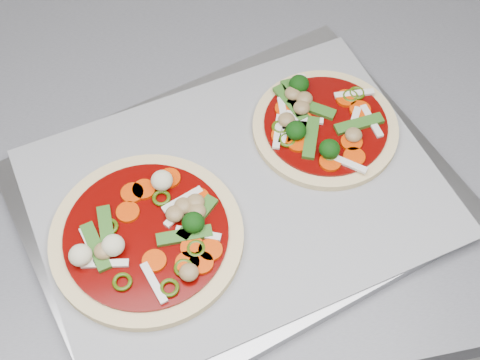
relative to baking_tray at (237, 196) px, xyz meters
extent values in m
cube|color=#B9B9B6|center=(0.23, 0.08, -0.48)|extent=(3.60, 0.60, 0.86)
cube|color=slate|center=(0.23, 0.08, -0.03)|extent=(3.60, 0.60, 0.04)
cube|color=gray|center=(0.00, 0.00, 0.00)|extent=(0.54, 0.46, 0.01)
cube|color=#95959A|center=(0.00, 0.00, 0.01)|extent=(0.50, 0.41, 0.00)
cylinder|color=beige|center=(-0.11, -0.04, 0.02)|extent=(0.22, 0.22, 0.01)
cylinder|color=#660403|center=(-0.11, -0.04, 0.02)|extent=(0.19, 0.19, 0.00)
torus|color=#324A09|center=(-0.13, -0.09, 0.03)|extent=(0.02, 0.02, 0.00)
cylinder|color=#F84A00|center=(-0.10, 0.01, 0.03)|extent=(0.03, 0.03, 0.00)
ellipsoid|color=olive|center=(-0.07, -0.10, 0.03)|extent=(0.02, 0.02, 0.01)
cube|color=#356A20|center=(-0.05, -0.03, 0.03)|extent=(0.05, 0.05, 0.00)
torus|color=#324A09|center=(-0.07, -0.09, 0.03)|extent=(0.03, 0.03, 0.00)
cylinder|color=#F84A00|center=(-0.12, -0.01, 0.03)|extent=(0.03, 0.03, 0.00)
torus|color=#324A09|center=(-0.09, -0.11, 0.03)|extent=(0.03, 0.03, 0.00)
cylinder|color=#F84A00|center=(-0.16, -0.05, 0.03)|extent=(0.03, 0.03, 0.00)
ellipsoid|color=olive|center=(-0.15, -0.05, 0.03)|extent=(0.02, 0.02, 0.01)
ellipsoid|color=beige|center=(-0.17, -0.06, 0.03)|extent=(0.03, 0.03, 0.02)
cylinder|color=#F84A00|center=(-0.10, -0.07, 0.03)|extent=(0.03, 0.03, 0.00)
cylinder|color=#F84A00|center=(-0.05, -0.09, 0.03)|extent=(0.03, 0.03, 0.00)
cube|color=silver|center=(-0.10, -0.10, 0.03)|extent=(0.02, 0.05, 0.00)
cube|color=#356A20|center=(-0.07, -0.05, 0.03)|extent=(0.06, 0.01, 0.00)
torus|color=#324A09|center=(-0.08, 0.00, 0.03)|extent=(0.03, 0.03, 0.00)
cube|color=silver|center=(-0.16, -0.04, 0.03)|extent=(0.02, 0.05, 0.00)
cylinder|color=#F84A00|center=(-0.11, 0.01, 0.03)|extent=(0.04, 0.04, 0.00)
torus|color=#324A09|center=(-0.06, -0.07, 0.03)|extent=(0.03, 0.03, 0.00)
cube|color=silver|center=(-0.06, -0.02, 0.03)|extent=(0.04, 0.04, 0.00)
cylinder|color=#F84A00|center=(-0.05, -0.01, 0.03)|extent=(0.03, 0.03, 0.00)
ellipsoid|color=olive|center=(-0.05, -0.03, 0.03)|extent=(0.03, 0.03, 0.01)
cylinder|color=#F84A00|center=(-0.07, -0.08, 0.03)|extent=(0.03, 0.03, 0.00)
ellipsoid|color=olive|center=(-0.05, -0.02, 0.03)|extent=(0.02, 0.02, 0.01)
ellipsoid|color=beige|center=(-0.08, 0.01, 0.03)|extent=(0.03, 0.03, 0.02)
cylinder|color=#F84A00|center=(-0.07, 0.02, 0.03)|extent=(0.03, 0.03, 0.00)
cube|color=silver|center=(-0.05, -0.05, 0.03)|extent=(0.05, 0.03, 0.00)
torus|color=#324A09|center=(-0.14, -0.03, 0.03)|extent=(0.03, 0.03, 0.00)
ellipsoid|color=#0E3D0C|center=(-0.06, -0.04, 0.03)|extent=(0.03, 0.03, 0.02)
cylinder|color=#F84A00|center=(-0.04, -0.07, 0.03)|extent=(0.04, 0.04, 0.00)
ellipsoid|color=olive|center=(-0.06, -0.02, 0.03)|extent=(0.03, 0.03, 0.01)
ellipsoid|color=beige|center=(-0.14, -0.05, 0.03)|extent=(0.03, 0.03, 0.02)
ellipsoid|color=olive|center=(-0.07, -0.03, 0.03)|extent=(0.02, 0.02, 0.01)
cube|color=#356A20|center=(-0.16, -0.05, 0.03)|extent=(0.03, 0.06, 0.00)
cube|color=#356A20|center=(-0.14, -0.03, 0.03)|extent=(0.02, 0.06, 0.00)
cube|color=silver|center=(-0.06, -0.01, 0.03)|extent=(0.05, 0.03, 0.00)
cylinder|color=#F84A00|center=(-0.06, -0.07, 0.03)|extent=(0.03, 0.03, 0.00)
cube|color=silver|center=(-0.15, -0.07, 0.03)|extent=(0.05, 0.02, 0.00)
cylinder|color=beige|center=(0.12, 0.06, 0.01)|extent=(0.17, 0.17, 0.01)
cylinder|color=#660403|center=(0.12, 0.06, 0.02)|extent=(0.15, 0.15, 0.00)
cylinder|color=#F84A00|center=(0.08, 0.09, 0.02)|extent=(0.03, 0.03, 0.00)
ellipsoid|color=olive|center=(0.07, 0.07, 0.03)|extent=(0.03, 0.03, 0.01)
torus|color=#324A09|center=(0.06, 0.07, 0.02)|extent=(0.03, 0.03, 0.00)
torus|color=#324A09|center=(0.11, 0.02, 0.02)|extent=(0.03, 0.03, 0.00)
cube|color=silver|center=(0.15, 0.06, 0.02)|extent=(0.03, 0.05, 0.00)
cube|color=#356A20|center=(0.09, 0.10, 0.02)|extent=(0.02, 0.06, 0.00)
cylinder|color=#F84A00|center=(0.16, 0.07, 0.02)|extent=(0.03, 0.03, 0.00)
cylinder|color=#F84A00|center=(0.15, 0.09, 0.02)|extent=(0.03, 0.03, 0.00)
cylinder|color=#F84A00|center=(0.08, 0.04, 0.02)|extent=(0.03, 0.03, 0.00)
cube|color=#356A20|center=(0.15, 0.05, 0.02)|extent=(0.06, 0.02, 0.00)
cube|color=#356A20|center=(0.08, 0.10, 0.02)|extent=(0.03, 0.06, 0.00)
ellipsoid|color=olive|center=(0.10, 0.10, 0.03)|extent=(0.03, 0.03, 0.01)
torus|color=#324A09|center=(0.07, 0.05, 0.02)|extent=(0.03, 0.03, 0.00)
cube|color=silver|center=(0.16, 0.10, 0.02)|extent=(0.05, 0.01, 0.00)
cylinder|color=#F84A00|center=(0.14, 0.01, 0.02)|extent=(0.03, 0.03, 0.00)
ellipsoid|color=olive|center=(0.09, 0.09, 0.03)|extent=(0.02, 0.02, 0.01)
cube|color=#356A20|center=(0.09, 0.04, 0.02)|extent=(0.03, 0.06, 0.00)
ellipsoid|color=olive|center=(0.14, 0.04, 0.03)|extent=(0.03, 0.03, 0.01)
cylinder|color=#F84A00|center=(0.09, 0.06, 0.02)|extent=(0.03, 0.03, 0.00)
ellipsoid|color=olive|center=(0.09, 0.11, 0.03)|extent=(0.03, 0.03, 0.01)
cylinder|color=#F84A00|center=(0.11, 0.01, 0.02)|extent=(0.04, 0.04, 0.00)
cube|color=silver|center=(0.17, 0.05, 0.02)|extent=(0.01, 0.05, 0.00)
cube|color=silver|center=(0.12, 0.00, 0.02)|extent=(0.04, 0.04, 0.00)
ellipsoid|color=#0E3D0C|center=(0.11, 0.02, 0.03)|extent=(0.03, 0.03, 0.02)
torus|color=#324A09|center=(0.17, 0.10, 0.02)|extent=(0.03, 0.03, 0.00)
cube|color=silver|center=(0.07, 0.07, 0.02)|extent=(0.03, 0.05, 0.00)
cylinder|color=#F84A00|center=(0.09, 0.07, 0.02)|extent=(0.03, 0.03, 0.00)
cube|color=silver|center=(0.06, 0.06, 0.02)|extent=(0.02, 0.05, 0.00)
cube|color=silver|center=(0.09, 0.07, 0.02)|extent=(0.05, 0.02, 0.00)
torus|color=#324A09|center=(0.06, 0.07, 0.02)|extent=(0.02, 0.02, 0.00)
ellipsoid|color=#0E3D0C|center=(0.10, 0.12, 0.03)|extent=(0.03, 0.03, 0.02)
cube|color=silver|center=(0.10, 0.12, 0.02)|extent=(0.03, 0.05, 0.00)
cube|color=#356A20|center=(0.11, 0.09, 0.02)|extent=(0.06, 0.05, 0.00)
cube|color=silver|center=(0.07, 0.08, 0.02)|extent=(0.01, 0.05, 0.00)
cylinder|color=#F84A00|center=(0.06, 0.05, 0.02)|extent=(0.03, 0.03, 0.00)
cylinder|color=#F84A00|center=(0.14, 0.03, 0.02)|extent=(0.04, 0.04, 0.00)
ellipsoid|color=#0E3D0C|center=(0.08, 0.05, 0.03)|extent=(0.03, 0.03, 0.02)
torus|color=#324A09|center=(0.16, 0.09, 0.02)|extent=(0.03, 0.03, 0.00)
camera|label=1|loc=(-0.08, -0.38, 0.64)|focal=50.00mm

